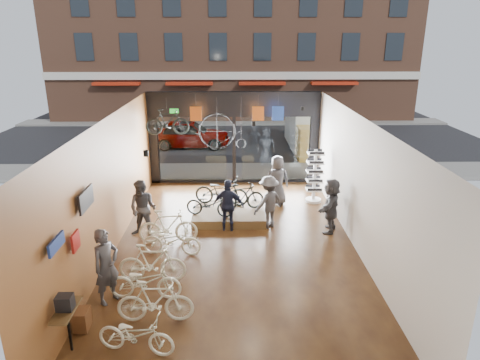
{
  "coord_description": "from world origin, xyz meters",
  "views": [
    {
      "loc": [
        -0.07,
        -11.27,
        5.9
      ],
      "look_at": [
        0.16,
        1.4,
        1.62
      ],
      "focal_mm": 32.0,
      "sensor_mm": 36.0,
      "label": 1
    }
  ],
  "objects_px": {
    "floor_bike_2": "(145,281)",
    "customer_3": "(269,202)",
    "floor_bike_4": "(172,240)",
    "display_bike_left": "(210,204)",
    "floor_bike_1": "(155,301)",
    "hung_bike": "(167,122)",
    "floor_bike_3": "(152,263)",
    "penny_farthing": "(225,132)",
    "box_truck": "(311,129)",
    "customer_4": "(277,180)",
    "customer_0": "(106,266)",
    "sunglasses_rack": "(315,176)",
    "customer_2": "(228,205)",
    "street_car": "(188,134)",
    "display_bike_right": "(222,191)",
    "floor_bike_0": "(136,334)",
    "display_bike_mid": "(242,197)",
    "display_platform": "(229,215)",
    "floor_bike_5": "(168,226)",
    "customer_1": "(143,209)",
    "customer_5": "(331,205)"
  },
  "relations": [
    {
      "from": "display_bike_mid",
      "to": "hung_bike",
      "type": "xyz_separation_m",
      "value": [
        -2.68,
        2.08,
        2.15
      ]
    },
    {
      "from": "display_platform",
      "to": "customer_4",
      "type": "distance_m",
      "value": 2.34
    },
    {
      "from": "floor_bike_1",
      "to": "display_bike_right",
      "type": "height_order",
      "value": "display_bike_right"
    },
    {
      "from": "customer_0",
      "to": "customer_3",
      "type": "bearing_deg",
      "value": -8.5
    },
    {
      "from": "floor_bike_3",
      "to": "customer_5",
      "type": "bearing_deg",
      "value": -59.41
    },
    {
      "from": "customer_5",
      "to": "display_bike_right",
      "type": "bearing_deg",
      "value": -92.34
    },
    {
      "from": "floor_bike_3",
      "to": "sunglasses_rack",
      "type": "distance_m",
      "value": 7.41
    },
    {
      "from": "floor_bike_1",
      "to": "penny_farthing",
      "type": "relative_size",
      "value": 0.98
    },
    {
      "from": "display_bike_mid",
      "to": "customer_4",
      "type": "relative_size",
      "value": 0.86
    },
    {
      "from": "floor_bike_0",
      "to": "customer_1",
      "type": "height_order",
      "value": "customer_1"
    },
    {
      "from": "display_platform",
      "to": "penny_farthing",
      "type": "relative_size",
      "value": 1.42
    },
    {
      "from": "customer_1",
      "to": "floor_bike_1",
      "type": "bearing_deg",
      "value": -62.02
    },
    {
      "from": "customer_4",
      "to": "customer_5",
      "type": "distance_m",
      "value": 2.77
    },
    {
      "from": "display_bike_left",
      "to": "sunglasses_rack",
      "type": "distance_m",
      "value": 4.27
    },
    {
      "from": "floor_bike_2",
      "to": "customer_3",
      "type": "relative_size",
      "value": 0.99
    },
    {
      "from": "penny_farthing",
      "to": "floor_bike_2",
      "type": "bearing_deg",
      "value": -104.61
    },
    {
      "from": "display_bike_right",
      "to": "hung_bike",
      "type": "height_order",
      "value": "hung_bike"
    },
    {
      "from": "street_car",
      "to": "floor_bike_2",
      "type": "height_order",
      "value": "street_car"
    },
    {
      "from": "hung_bike",
      "to": "sunglasses_rack",
      "type": "bearing_deg",
      "value": -98.81
    },
    {
      "from": "box_truck",
      "to": "floor_bike_4",
      "type": "relative_size",
      "value": 3.7
    },
    {
      "from": "display_platform",
      "to": "sunglasses_rack",
      "type": "bearing_deg",
      "value": 25.95
    },
    {
      "from": "floor_bike_3",
      "to": "floor_bike_4",
      "type": "height_order",
      "value": "floor_bike_3"
    },
    {
      "from": "floor_bike_2",
      "to": "customer_5",
      "type": "xyz_separation_m",
      "value": [
        5.14,
        3.58,
        0.43
      ]
    },
    {
      "from": "floor_bike_5",
      "to": "hung_bike",
      "type": "bearing_deg",
      "value": 3.45
    },
    {
      "from": "display_bike_right",
      "to": "customer_0",
      "type": "relative_size",
      "value": 1.03
    },
    {
      "from": "street_car",
      "to": "floor_bike_3",
      "type": "xyz_separation_m",
      "value": [
        0.4,
        -13.77,
        -0.26
      ]
    },
    {
      "from": "floor_bike_1",
      "to": "hung_bike",
      "type": "height_order",
      "value": "hung_bike"
    },
    {
      "from": "display_bike_right",
      "to": "customer_5",
      "type": "xyz_separation_m",
      "value": [
        3.46,
        -1.58,
        0.08
      ]
    },
    {
      "from": "floor_bike_0",
      "to": "floor_bike_4",
      "type": "distance_m",
      "value": 3.97
    },
    {
      "from": "customer_2",
      "to": "floor_bike_0",
      "type": "bearing_deg",
      "value": 83.93
    },
    {
      "from": "customer_0",
      "to": "box_truck",
      "type": "bearing_deg",
      "value": 9.01
    },
    {
      "from": "floor_bike_1",
      "to": "floor_bike_5",
      "type": "relative_size",
      "value": 0.95
    },
    {
      "from": "customer_0",
      "to": "customer_2",
      "type": "distance_m",
      "value": 4.71
    },
    {
      "from": "floor_bike_0",
      "to": "hung_bike",
      "type": "height_order",
      "value": "hung_bike"
    },
    {
      "from": "floor_bike_5",
      "to": "sunglasses_rack",
      "type": "relative_size",
      "value": 0.88
    },
    {
      "from": "floor_bike_4",
      "to": "display_bike_left",
      "type": "xyz_separation_m",
      "value": [
        0.97,
        2.05,
        0.27
      ]
    },
    {
      "from": "floor_bike_0",
      "to": "sunglasses_rack",
      "type": "bearing_deg",
      "value": -19.58
    },
    {
      "from": "sunglasses_rack",
      "to": "customer_2",
      "type": "bearing_deg",
      "value": -155.33
    },
    {
      "from": "floor_bike_3",
      "to": "penny_farthing",
      "type": "height_order",
      "value": "penny_farthing"
    },
    {
      "from": "display_platform",
      "to": "customer_3",
      "type": "height_order",
      "value": "customer_3"
    },
    {
      "from": "customer_4",
      "to": "customer_0",
      "type": "bearing_deg",
      "value": 45.38
    },
    {
      "from": "display_bike_left",
      "to": "sunglasses_rack",
      "type": "xyz_separation_m",
      "value": [
        3.78,
        1.96,
        0.29
      ]
    },
    {
      "from": "floor_bike_2",
      "to": "display_bike_mid",
      "type": "distance_m",
      "value": 5.21
    },
    {
      "from": "customer_4",
      "to": "floor_bike_2",
      "type": "bearing_deg",
      "value": 50.31
    },
    {
      "from": "customer_0",
      "to": "hung_bike",
      "type": "distance_m",
      "value": 7.12
    },
    {
      "from": "display_bike_right",
      "to": "customer_2",
      "type": "relative_size",
      "value": 1.11
    },
    {
      "from": "floor_bike_0",
      "to": "floor_bike_1",
      "type": "distance_m",
      "value": 0.99
    },
    {
      "from": "floor_bike_3",
      "to": "street_car",
      "type": "bearing_deg",
      "value": 3.2
    },
    {
      "from": "box_truck",
      "to": "customer_3",
      "type": "height_order",
      "value": "box_truck"
    },
    {
      "from": "floor_bike_3",
      "to": "customer_1",
      "type": "height_order",
      "value": "customer_1"
    }
  ]
}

